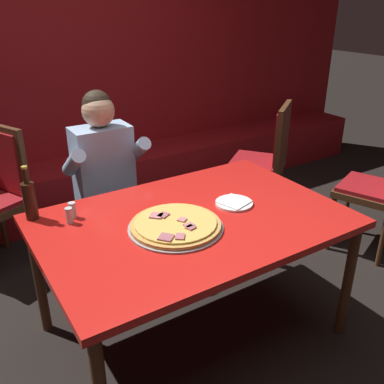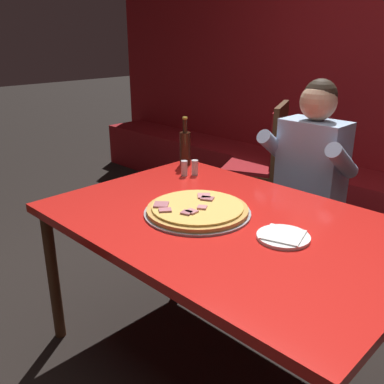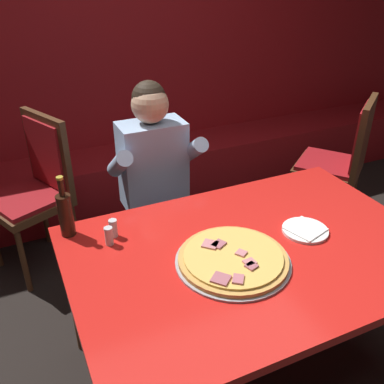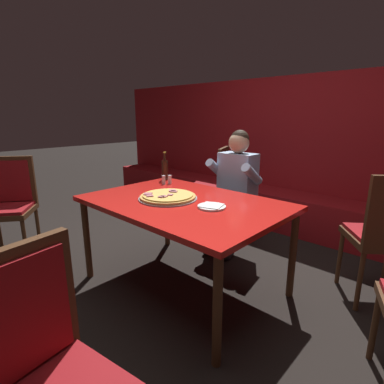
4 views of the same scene
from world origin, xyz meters
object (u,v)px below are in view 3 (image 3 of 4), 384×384
shaker_red_pepper_flakes (109,237)px  pizza (233,259)px  main_dining_table (253,260)px  shaker_black_pepper (113,229)px  dining_chair_near_left (36,184)px  dining_chair_by_booth (342,157)px  beer_bottle (66,213)px  diner_seated_blue_shirt (158,182)px  plate_white_paper (305,230)px

shaker_red_pepper_flakes → pizza: bearing=-38.3°
main_dining_table → pizza: bearing=-160.0°
shaker_red_pepper_flakes → shaker_black_pepper: size_ratio=1.00×
shaker_black_pepper → dining_chair_near_left: bearing=103.6°
dining_chair_by_booth → shaker_red_pepper_flakes: bearing=-163.3°
pizza → shaker_black_pepper: (-0.39, 0.39, 0.02)m
main_dining_table → dining_chair_by_booth: bearing=33.5°
main_dining_table → dining_chair_near_left: bearing=119.7°
main_dining_table → beer_bottle: size_ratio=5.40×
pizza → shaker_black_pepper: shaker_black_pepper is taller
diner_seated_blue_shirt → dining_chair_by_booth: diner_seated_blue_shirt is taller
pizza → plate_white_paper: 0.42m
shaker_black_pepper → plate_white_paper: bearing=-22.2°
main_dining_table → shaker_black_pepper: size_ratio=18.34×
plate_white_paper → shaker_black_pepper: shaker_black_pepper is taller
dining_chair_by_booth → main_dining_table: bearing=-146.5°
main_dining_table → dining_chair_near_left: 1.56m
main_dining_table → beer_bottle: bearing=148.0°
plate_white_paper → shaker_black_pepper: size_ratio=2.44×
diner_seated_blue_shirt → dining_chair_by_booth: size_ratio=1.23×
dining_chair_near_left → plate_white_paper: bearing=-51.9°
shaker_black_pepper → diner_seated_blue_shirt: 0.65m
plate_white_paper → shaker_red_pepper_flakes: shaker_red_pepper_flakes is taller
pizza → dining_chair_by_booth: bearing=32.4°
main_dining_table → plate_white_paper: (0.28, 0.01, 0.07)m
pizza → diner_seated_blue_shirt: bearing=89.5°
diner_seated_blue_shirt → dining_chair_near_left: 0.83m
beer_bottle → shaker_black_pepper: 0.22m
shaker_black_pepper → diner_seated_blue_shirt: (0.40, 0.51, -0.09)m
plate_white_paper → diner_seated_blue_shirt: 0.93m
main_dining_table → beer_bottle: (-0.71, 0.44, 0.17)m
main_dining_table → diner_seated_blue_shirt: 0.86m
shaker_red_pepper_flakes → shaker_black_pepper: (0.03, 0.05, 0.00)m
plate_white_paper → dining_chair_near_left: size_ratio=0.21×
beer_bottle → diner_seated_blue_shirt: diner_seated_blue_shirt is taller
main_dining_table → pizza: pizza is taller
beer_bottle → dining_chair_near_left: 0.95m
plate_white_paper → diner_seated_blue_shirt: diner_seated_blue_shirt is taller
beer_bottle → dining_chair_by_booth: bearing=11.3°
dining_chair_near_left → beer_bottle: bearing=-86.1°
diner_seated_blue_shirt → shaker_red_pepper_flakes: bearing=-128.0°
diner_seated_blue_shirt → beer_bottle: bearing=-145.3°
pizza → plate_white_paper: (0.41, 0.06, -0.01)m
pizza → dining_chair_near_left: bearing=114.5°
shaker_red_pepper_flakes → dining_chair_near_left: bearing=101.2°
dining_chair_by_booth → dining_chair_near_left: dining_chair_by_booth is taller
main_dining_table → plate_white_paper: 0.29m
dining_chair_near_left → diner_seated_blue_shirt: bearing=-37.9°
pizza → dining_chair_by_booth: 1.66m
main_dining_table → dining_chair_by_booth: size_ratio=1.53×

